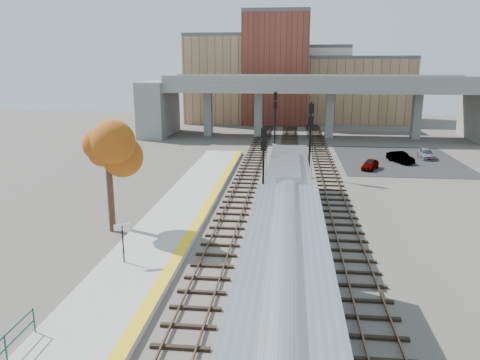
% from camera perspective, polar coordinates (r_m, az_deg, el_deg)
% --- Properties ---
extents(ground, '(160.00, 160.00, 0.00)m').
position_cam_1_polar(ground, '(30.66, 3.82, -7.62)').
color(ground, '#47423D').
rests_on(ground, ground).
extents(platform, '(4.50, 60.00, 0.35)m').
position_cam_1_polar(platform, '(31.68, -9.48, -6.71)').
color(platform, '#9E9E99').
rests_on(platform, ground).
extents(yellow_strip, '(0.70, 60.00, 0.01)m').
position_cam_1_polar(yellow_strip, '(31.17, -6.10, -6.59)').
color(yellow_strip, yellow).
rests_on(yellow_strip, platform).
extents(tracks, '(10.70, 95.00, 0.25)m').
position_cam_1_polar(tracks, '(42.48, 5.81, -1.33)').
color(tracks, black).
rests_on(tracks, ground).
extents(overpass, '(54.00, 12.00, 9.50)m').
position_cam_1_polar(overpass, '(73.77, 9.31, 9.64)').
color(overpass, slate).
rests_on(overpass, ground).
extents(buildings_far, '(43.00, 21.00, 20.60)m').
position_cam_1_polar(buildings_far, '(95.10, 6.44, 11.94)').
color(buildings_far, '#A1825D').
rests_on(buildings_far, ground).
extents(parking_lot, '(14.00, 18.00, 0.04)m').
position_cam_1_polar(parking_lot, '(59.03, 18.75, 2.31)').
color(parking_lot, black).
rests_on(parking_lot, ground).
extents(locomotive, '(3.02, 19.05, 4.10)m').
position_cam_1_polar(locomotive, '(34.61, 5.89, -1.13)').
color(locomotive, '#A8AAB2').
rests_on(locomotive, ground).
extents(signal_mast_near, '(0.60, 0.64, 6.36)m').
position_cam_1_polar(signal_mast_near, '(38.67, 2.86, 1.68)').
color(signal_mast_near, '#9E9E99').
rests_on(signal_mast_near, ground).
extents(signal_mast_mid, '(0.60, 0.64, 7.64)m').
position_cam_1_polar(signal_mast_mid, '(46.94, 8.52, 4.84)').
color(signal_mast_mid, '#9E9E99').
rests_on(signal_mast_mid, ground).
extents(signal_mast_far, '(0.60, 0.64, 7.55)m').
position_cam_1_polar(signal_mast_far, '(65.22, 4.29, 7.47)').
color(signal_mast_far, '#9E9E99').
rests_on(signal_mast_far, ground).
extents(station_sign, '(0.84, 0.42, 2.27)m').
position_cam_1_polar(station_sign, '(27.09, -14.13, -6.54)').
color(station_sign, black).
rests_on(station_sign, platform).
extents(tree, '(3.60, 3.60, 7.80)m').
position_cam_1_polar(tree, '(32.33, -15.87, 3.69)').
color(tree, '#382619').
rests_on(tree, ground).
extents(car_a, '(2.53, 3.53, 1.12)m').
position_cam_1_polar(car_a, '(52.81, 15.59, 1.86)').
color(car_a, '#99999E').
rests_on(car_a, parking_lot).
extents(car_b, '(2.76, 3.98, 1.24)m').
position_cam_1_polar(car_b, '(57.42, 18.96, 2.63)').
color(car_b, '#99999E').
rests_on(car_b, parking_lot).
extents(car_c, '(1.78, 3.89, 1.10)m').
position_cam_1_polar(car_c, '(61.07, 21.75, 2.97)').
color(car_c, '#99999E').
rests_on(car_c, parking_lot).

